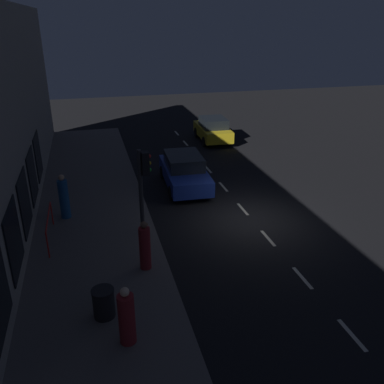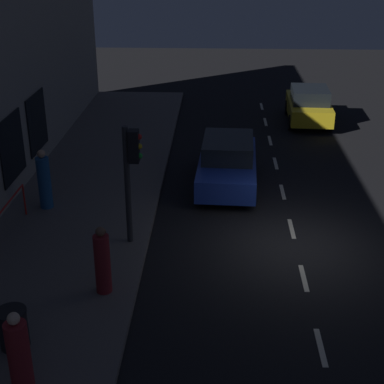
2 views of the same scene
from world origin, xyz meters
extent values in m
plane|color=black|center=(0.00, 0.00, 0.00)|extent=(60.00, 60.00, 0.00)
cube|color=#5B5654|center=(6.25, 0.00, 0.07)|extent=(4.50, 32.00, 0.15)
cube|color=black|center=(8.47, -5.27, 1.75)|extent=(0.04, 1.98, 2.01)
cube|color=black|center=(8.47, -2.64, 1.75)|extent=(0.04, 1.98, 2.01)
cube|color=beige|center=(0.00, -14.00, 0.00)|extent=(0.12, 1.20, 0.01)
cube|color=beige|center=(0.00, -11.40, 0.00)|extent=(0.12, 1.20, 0.01)
cube|color=beige|center=(0.00, -8.80, 0.00)|extent=(0.12, 1.20, 0.01)
cube|color=beige|center=(0.00, -6.20, 0.00)|extent=(0.12, 1.20, 0.01)
cube|color=beige|center=(0.00, -3.60, 0.00)|extent=(0.12, 1.20, 0.01)
cube|color=beige|center=(0.00, -1.00, 0.00)|extent=(0.12, 1.20, 0.01)
cube|color=beige|center=(0.00, 1.60, 0.00)|extent=(0.12, 1.20, 0.01)
cube|color=beige|center=(0.00, 4.20, 0.00)|extent=(0.12, 1.20, 0.01)
cylinder|color=#2D2D30|center=(4.49, 0.18, 1.76)|extent=(0.16, 0.16, 3.23)
cube|color=black|center=(4.28, 0.18, 2.86)|extent=(0.26, 0.32, 0.84)
sphere|color=red|center=(4.14, 0.18, 3.11)|extent=(0.15, 0.15, 0.15)
sphere|color=gold|center=(4.14, 0.18, 2.86)|extent=(0.15, 0.15, 0.15)
sphere|color=green|center=(4.14, 0.18, 2.60)|extent=(0.15, 0.15, 0.15)
cube|color=gold|center=(-1.90, -11.51, 0.63)|extent=(1.95, 3.95, 0.70)
cube|color=black|center=(-1.89, -11.35, 1.28)|extent=(1.66, 2.08, 0.60)
cylinder|color=black|center=(-1.12, -12.74, 0.32)|extent=(0.25, 0.65, 0.64)
cylinder|color=black|center=(-2.78, -12.67, 0.32)|extent=(0.25, 0.65, 0.64)
cylinder|color=black|center=(-1.02, -10.34, 0.32)|extent=(0.25, 0.65, 0.64)
cylinder|color=black|center=(-2.68, -10.27, 0.32)|extent=(0.25, 0.65, 0.64)
cube|color=#1E389E|center=(1.82, -4.12, 0.63)|extent=(2.05, 4.52, 0.70)
cube|color=black|center=(1.82, -4.29, 1.28)|extent=(1.74, 2.38, 0.60)
cylinder|color=black|center=(1.02, -2.70, 0.32)|extent=(0.25, 0.65, 0.64)
cylinder|color=black|center=(2.75, -2.78, 0.32)|extent=(0.25, 0.65, 0.64)
cylinder|color=black|center=(0.89, -5.45, 0.32)|extent=(0.25, 0.65, 0.64)
cylinder|color=black|center=(2.63, -5.53, 0.32)|extent=(0.25, 0.65, 0.64)
cylinder|color=maroon|center=(4.74, 2.59, 0.87)|extent=(0.42, 0.42, 1.44)
sphere|color=brown|center=(4.74, 2.59, 1.70)|extent=(0.22, 0.22, 0.22)
cube|color=brown|center=(4.64, 2.57, 1.70)|extent=(0.05, 0.07, 0.06)
cylinder|color=#1E5189|center=(7.32, -1.82, 0.95)|extent=(0.46, 0.46, 1.60)
sphere|color=tan|center=(7.32, -1.82, 1.87)|extent=(0.24, 0.24, 0.24)
cube|color=tan|center=(7.29, -1.93, 1.87)|extent=(0.08, 0.06, 0.07)
cylinder|color=maroon|center=(5.65, 5.71, 0.84)|extent=(0.54, 0.54, 1.38)
sphere|color=beige|center=(5.65, 5.71, 1.64)|extent=(0.23, 0.23, 0.23)
cube|color=beige|center=(5.61, 5.81, 1.64)|extent=(0.07, 0.06, 0.06)
cylinder|color=black|center=(6.17, 4.60, 0.54)|extent=(0.58, 0.58, 0.78)
cylinder|color=black|center=(6.17, 4.60, 0.96)|extent=(0.61, 0.61, 0.06)
cylinder|color=red|center=(7.80, -1.29, 0.62)|extent=(0.05, 0.05, 0.95)
cylinder|color=red|center=(7.80, -0.06, 1.10)|extent=(0.05, 2.47, 0.05)
camera|label=1|loc=(6.09, 13.67, 7.56)|focal=37.85mm
camera|label=2|loc=(2.21, 13.68, 7.66)|focal=53.58mm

